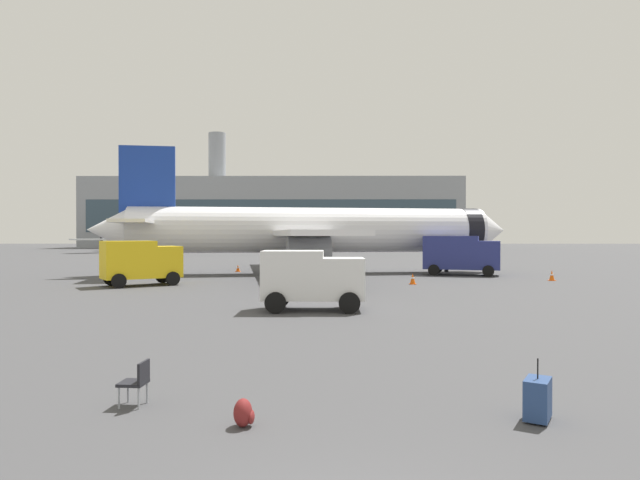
# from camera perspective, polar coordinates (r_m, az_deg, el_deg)

# --- Properties ---
(airplane_at_gate) EXTENTS (35.71, 32.36, 10.50)m
(airplane_at_gate) POSITION_cam_1_polar(r_m,az_deg,el_deg) (46.36, -1.13, 1.00)
(airplane_at_gate) COLOR white
(airplane_at_gate) RESTS_ON ground
(airplane_taxiing) EXTENTS (21.58, 20.42, 7.67)m
(airplane_taxiing) POSITION_cam_1_polar(r_m,az_deg,el_deg) (111.16, -18.93, 0.19)
(airplane_taxiing) COLOR silver
(airplane_taxiing) RESTS_ON ground
(service_truck) EXTENTS (5.22, 4.46, 2.90)m
(service_truck) POSITION_cam_1_polar(r_m,az_deg,el_deg) (37.20, -18.22, -2.07)
(service_truck) COLOR yellow
(service_truck) RESTS_ON ground
(fuel_truck) EXTENTS (6.44, 4.12, 3.20)m
(fuel_truck) POSITION_cam_1_polar(r_m,az_deg,el_deg) (45.99, 14.45, -1.36)
(fuel_truck) COLOR navy
(fuel_truck) RESTS_ON ground
(cargo_van) EXTENTS (4.42, 2.37, 2.60)m
(cargo_van) POSITION_cam_1_polar(r_m,az_deg,el_deg) (23.77, -0.88, -3.88)
(cargo_van) COLOR white
(cargo_van) RESTS_ON ground
(safety_cone_near) EXTENTS (0.44, 0.44, 0.79)m
(safety_cone_near) POSITION_cam_1_polar(r_m,az_deg,el_deg) (28.16, 0.24, -5.36)
(safety_cone_near) COLOR #F2590C
(safety_cone_near) RESTS_ON ground
(safety_cone_mid) EXTENTS (0.44, 0.44, 0.62)m
(safety_cone_mid) POSITION_cam_1_polar(r_m,az_deg,el_deg) (49.32, -8.56, -2.93)
(safety_cone_mid) COLOR #F2590C
(safety_cone_mid) RESTS_ON ground
(safety_cone_far) EXTENTS (0.44, 0.44, 0.75)m
(safety_cone_far) POSITION_cam_1_polar(r_m,az_deg,el_deg) (36.85, 9.65, -4.01)
(safety_cone_far) COLOR #F2590C
(safety_cone_far) RESTS_ON ground
(safety_cone_outer) EXTENTS (0.44, 0.44, 0.75)m
(safety_cone_outer) POSITION_cam_1_polar(r_m,az_deg,el_deg) (42.61, 23.04, -3.42)
(safety_cone_outer) COLOR #F2590C
(safety_cone_outer) RESTS_ON ground
(rolling_suitcase) EXTENTS (0.66, 0.75, 1.10)m
(rolling_suitcase) POSITION_cam_1_polar(r_m,az_deg,el_deg) (10.72, 21.76, -15.12)
(rolling_suitcase) COLOR navy
(rolling_suitcase) RESTS_ON ground
(traveller_backpack) EXTENTS (0.36, 0.40, 0.48)m
(traveller_backpack) POSITION_cam_1_polar(r_m,az_deg,el_deg) (9.86, -7.95, -17.46)
(traveller_backpack) COLOR maroon
(traveller_backpack) RESTS_ON ground
(gate_chair) EXTENTS (0.52, 0.52, 0.86)m
(gate_chair) POSITION_cam_1_polar(r_m,az_deg,el_deg) (11.33, -18.56, -13.69)
(gate_chair) COLOR black
(gate_chair) RESTS_ON ground
(terminal_building) EXTENTS (95.71, 16.23, 29.79)m
(terminal_building) POSITION_cam_1_polar(r_m,az_deg,el_deg) (142.57, -4.92, 2.83)
(terminal_building) COLOR gray
(terminal_building) RESTS_ON ground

